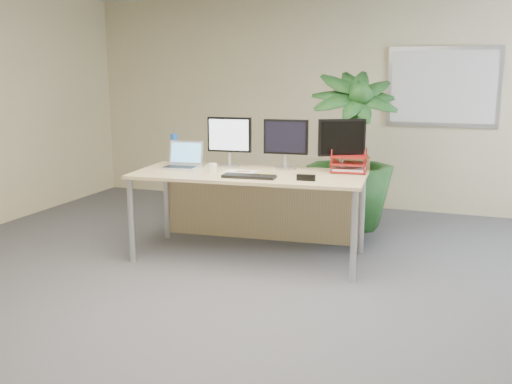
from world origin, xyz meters
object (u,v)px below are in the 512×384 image
(monitor_left, at_px, (229,139))
(laptop, at_px, (183,161))
(desk, at_px, (252,189))
(floor_plant, at_px, (350,169))
(monitor_right, at_px, (286,141))

(monitor_left, distance_m, laptop, 0.50)
(desk, height_order, monitor_left, monitor_left)
(desk, relative_size, monitor_left, 4.53)
(desk, xyz_separation_m, floor_plant, (0.78, 0.77, 0.11))
(monitor_left, xyz_separation_m, monitor_right, (0.56, 0.05, -0.01))
(monitor_right, bearing_deg, laptop, -165.16)
(desk, distance_m, floor_plant, 1.10)
(monitor_right, bearing_deg, monitor_left, -174.36)
(monitor_left, bearing_deg, laptop, -153.87)
(monitor_left, bearing_deg, monitor_right, 5.64)
(monitor_right, relative_size, laptop, 1.26)
(monitor_left, distance_m, monitor_right, 0.56)
(desk, height_order, floor_plant, floor_plant)
(desk, xyz_separation_m, laptop, (-0.70, -0.06, 0.24))
(floor_plant, height_order, laptop, floor_plant)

